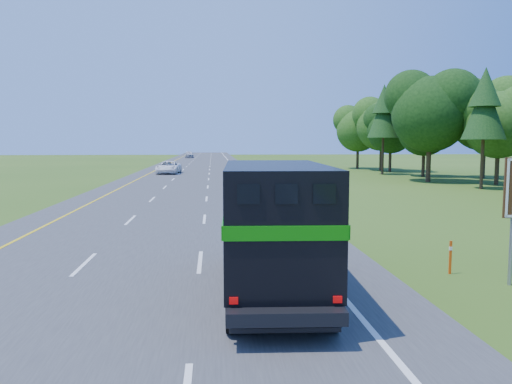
# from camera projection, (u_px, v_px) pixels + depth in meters

# --- Properties ---
(road) EXTENTS (15.00, 260.00, 0.04)m
(road) POSITION_uv_depth(u_px,v_px,m) (192.00, 177.00, 54.65)
(road) COLOR #38383A
(road) RESTS_ON ground
(lane_markings) EXTENTS (11.15, 260.00, 0.01)m
(lane_markings) POSITION_uv_depth(u_px,v_px,m) (192.00, 177.00, 54.65)
(lane_markings) COLOR yellow
(lane_markings) RESTS_ON road
(horse_truck) EXTENTS (2.70, 7.63, 3.33)m
(horse_truck) POSITION_uv_depth(u_px,v_px,m) (273.00, 225.00, 12.62)
(horse_truck) COLOR black
(horse_truck) RESTS_ON road
(white_suv) EXTENTS (2.93, 5.71, 1.54)m
(white_suv) POSITION_uv_depth(u_px,v_px,m) (169.00, 167.00, 60.80)
(white_suv) COLOR white
(white_suv) RESTS_ON road
(far_car) EXTENTS (2.33, 5.09, 1.69)m
(far_car) POSITION_uv_depth(u_px,v_px,m) (189.00, 154.00, 121.15)
(far_car) COLOR silver
(far_car) RESTS_ON road
(delineator) EXTENTS (0.08, 0.05, 1.00)m
(delineator) POSITION_uv_depth(u_px,v_px,m) (450.00, 256.00, 14.74)
(delineator) COLOR #F7460D
(delineator) RESTS_ON ground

